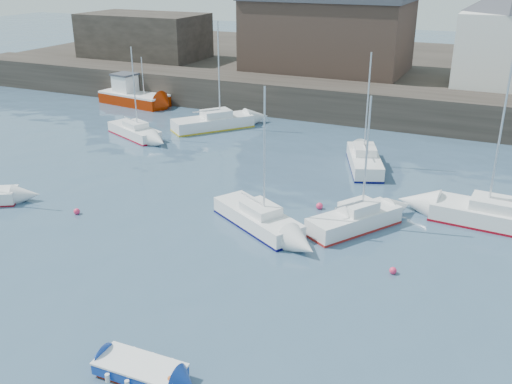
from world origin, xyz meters
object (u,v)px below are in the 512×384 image
at_px(sailboat_d, 500,217).
at_px(buoy_mid, 393,274).
at_px(sailboat_c, 355,220).
at_px(buoy_far, 319,209).
at_px(sailboat_e, 135,131).
at_px(sailboat_f, 364,160).
at_px(fishing_boat, 132,95).
at_px(sailboat_b, 258,218).
at_px(blue_dinghy, 140,370).
at_px(buoy_near, 77,214).
at_px(sailboat_h, 213,122).

height_order(sailboat_d, buoy_mid, sailboat_d).
relative_size(sailboat_c, buoy_far, 18.17).
xyz_separation_m(sailboat_c, sailboat_e, (-21.18, 9.48, -0.08)).
distance_m(sailboat_d, sailboat_f, 11.08).
distance_m(fishing_boat, sailboat_b, 31.08).
xyz_separation_m(blue_dinghy, sailboat_d, (10.76, 18.33, 0.23)).
bearing_deg(sailboat_b, sailboat_e, 145.11).
xyz_separation_m(sailboat_f, buoy_far, (-0.58, -8.08, -0.56)).
xyz_separation_m(sailboat_f, buoy_near, (-13.06, -14.56, -0.56)).
distance_m(sailboat_b, sailboat_e, 19.84).
distance_m(blue_dinghy, buoy_far, 16.54).
relative_size(sailboat_d, buoy_mid, 27.13).
bearing_deg(buoy_near, sailboat_b, 15.57).
height_order(blue_dinghy, sailboat_c, sailboat_c).
bearing_deg(sailboat_e, buoy_near, -66.68).
relative_size(sailboat_c, sailboat_f, 0.92).
relative_size(sailboat_b, sailboat_f, 0.99).
height_order(sailboat_b, sailboat_h, sailboat_h).
bearing_deg(sailboat_d, sailboat_c, -153.16).
relative_size(sailboat_b, buoy_mid, 22.71).
distance_m(sailboat_c, sailboat_h, 21.71).
xyz_separation_m(blue_dinghy, sailboat_c, (3.62, 14.71, 0.22)).
relative_size(sailboat_e, sailboat_h, 0.82).
relative_size(sailboat_d, sailboat_h, 1.04).
height_order(fishing_boat, sailboat_e, sailboat_e).
bearing_deg(buoy_far, fishing_boat, 146.28).
bearing_deg(fishing_boat, buoy_mid, -36.20).
relative_size(fishing_boat, sailboat_e, 1.04).
bearing_deg(sailboat_f, buoy_mid, -70.28).
relative_size(blue_dinghy, sailboat_b, 0.41).
relative_size(sailboat_e, buoy_near, 20.58).
xyz_separation_m(sailboat_d, sailboat_h, (-23.53, 10.62, 0.02)).
distance_m(sailboat_d, buoy_far, 9.91).
bearing_deg(sailboat_f, buoy_near, -131.90).
relative_size(fishing_boat, buoy_far, 19.11).
xyz_separation_m(sailboat_f, sailboat_h, (-14.39, 4.37, 0.03)).
bearing_deg(sailboat_h, buoy_far, -42.03).
bearing_deg(sailboat_b, sailboat_f, 76.11).
height_order(buoy_near, buoy_far, buoy_far).
distance_m(sailboat_c, sailboat_f, 10.07).
height_order(blue_dinghy, buoy_far, blue_dinghy).
bearing_deg(sailboat_b, blue_dinghy, -84.30).
height_order(sailboat_h, buoy_mid, sailboat_h).
relative_size(sailboat_f, buoy_mid, 22.92).
xyz_separation_m(sailboat_b, sailboat_e, (-16.27, 11.35, -0.03)).
relative_size(blue_dinghy, fishing_boat, 0.42).
distance_m(sailboat_f, buoy_mid, 14.62).
bearing_deg(sailboat_e, buoy_far, -22.48).
bearing_deg(blue_dinghy, sailboat_h, 113.80).
bearing_deg(fishing_boat, buoy_far, -33.72).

